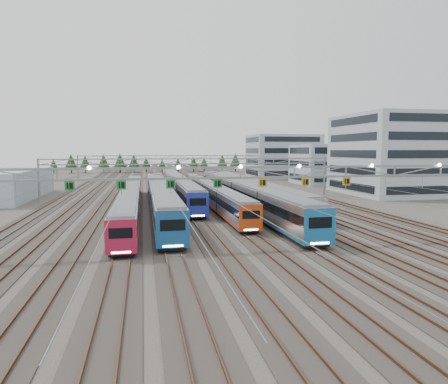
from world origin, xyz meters
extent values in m
plane|color=#47423A|center=(0.00, 0.00, 0.00)|extent=(400.00, 400.00, 0.00)
cube|color=#2D2823|center=(0.00, 100.00, 0.04)|extent=(54.00, 260.00, 0.08)
cube|color=brown|center=(-25.47, 100.00, 0.16)|extent=(0.08, 260.00, 0.16)
cube|color=brown|center=(25.47, 100.00, 0.16)|extent=(0.08, 260.00, 0.16)
cube|color=brown|center=(-0.72, 100.00, 0.16)|extent=(0.08, 260.00, 0.16)
cube|color=brown|center=(0.72, 100.00, 0.16)|extent=(0.08, 260.00, 0.16)
cube|color=black|center=(-11.25, 25.38, 0.41)|extent=(2.27, 56.11, 0.34)
cube|color=#ACAFB5|center=(-11.25, 25.38, 2.08)|extent=(2.67, 57.25, 3.01)
cube|color=black|center=(-11.25, 25.38, 2.44)|extent=(2.73, 56.97, 0.91)
cube|color=#AA1A3A|center=(-11.25, 25.38, 0.81)|extent=(2.72, 56.97, 0.33)
cube|color=slate|center=(-11.25, 25.38, 3.67)|extent=(2.40, 56.11, 0.24)
cube|color=#AA1A3A|center=(-11.25, -3.19, 2.08)|extent=(2.69, 0.12, 3.01)
cube|color=black|center=(-11.25, -3.22, 2.44)|extent=(2.00, 0.10, 0.91)
cube|color=white|center=(-11.25, -3.25, 0.76)|extent=(1.60, 0.06, 0.14)
cube|color=black|center=(-6.75, 26.55, 0.44)|extent=(2.59, 56.20, 0.39)
cube|color=#ACAFB5|center=(-6.75, 26.55, 2.34)|extent=(3.05, 57.35, 3.43)
cube|color=black|center=(-6.75, 26.55, 2.75)|extent=(3.11, 57.06, 1.03)
cube|color=#17508F|center=(-6.75, 26.55, 0.89)|extent=(3.10, 57.06, 0.38)
cube|color=slate|center=(-6.75, 26.55, 4.16)|extent=(2.74, 56.20, 0.27)
cube|color=#17508F|center=(-6.75, -2.08, 2.34)|extent=(3.07, 0.12, 3.43)
cube|color=black|center=(-6.75, -2.11, 2.75)|extent=(2.29, 0.10, 1.03)
cube|color=white|center=(-6.75, -2.14, 0.84)|extent=(1.83, 0.06, 0.16)
cube|color=black|center=(-2.25, 47.06, 0.43)|extent=(2.50, 64.35, 0.38)
cube|color=#ACAFB5|center=(-2.25, 47.06, 2.26)|extent=(2.94, 65.66, 3.31)
cube|color=black|center=(-2.25, 47.06, 2.66)|extent=(3.00, 65.34, 1.00)
cube|color=#2232BC|center=(-2.25, 47.06, 0.87)|extent=(2.99, 65.34, 0.37)
cube|color=slate|center=(-2.25, 47.06, 4.02)|extent=(2.65, 64.35, 0.26)
cube|color=#2232BC|center=(-2.25, 14.28, 2.26)|extent=(2.96, 0.12, 3.31)
cube|color=black|center=(-2.25, 14.25, 2.66)|extent=(2.20, 0.10, 1.00)
cube|color=white|center=(-2.25, 14.22, 0.82)|extent=(1.76, 0.06, 0.16)
cube|color=black|center=(2.25, 31.71, 0.41)|extent=(2.25, 54.20, 0.34)
cube|color=#ACAFB5|center=(2.25, 31.71, 2.06)|extent=(2.65, 55.31, 2.98)
cube|color=black|center=(2.25, 31.71, 2.42)|extent=(2.71, 55.03, 0.90)
cube|color=#D24612|center=(2.25, 31.71, 0.81)|extent=(2.70, 55.03, 0.33)
cube|color=slate|center=(2.25, 31.71, 3.65)|extent=(2.38, 54.20, 0.24)
cube|color=#D24612|center=(2.25, 4.10, 2.06)|extent=(2.67, 0.12, 2.98)
cube|color=black|center=(2.25, 4.07, 2.42)|extent=(1.99, 0.10, 0.90)
cube|color=white|center=(2.25, 4.04, 0.76)|extent=(1.59, 0.06, 0.14)
cube|color=black|center=(6.75, 27.37, 0.44)|extent=(2.63, 61.00, 0.40)
cube|color=#ACAFB5|center=(6.75, 27.37, 2.37)|extent=(3.09, 62.25, 3.48)
cube|color=black|center=(6.75, 27.37, 2.78)|extent=(3.15, 61.94, 1.05)
cube|color=#1767A6|center=(6.75, 27.37, 0.90)|extent=(3.14, 61.94, 0.39)
cube|color=slate|center=(6.75, 27.37, 4.21)|extent=(2.78, 61.00, 0.28)
cube|color=#1767A6|center=(6.75, -3.71, 2.37)|extent=(3.11, 0.12, 3.48)
cube|color=black|center=(6.75, -3.74, 2.78)|extent=(2.32, 0.10, 1.05)
cube|color=white|center=(6.75, -3.77, 0.85)|extent=(1.85, 0.06, 0.17)
cube|color=black|center=(11.25, 36.97, 0.41)|extent=(2.29, 59.30, 0.35)
cube|color=#ACAFB5|center=(11.25, 36.97, 2.09)|extent=(2.69, 60.51, 3.03)
cube|color=black|center=(11.25, 36.97, 2.46)|extent=(2.75, 60.21, 0.91)
cube|color=#9295A0|center=(11.25, 36.97, 0.82)|extent=(2.74, 60.21, 0.34)
cube|color=slate|center=(11.25, 36.97, 3.70)|extent=(2.42, 59.30, 0.24)
cube|color=#9295A0|center=(11.25, 6.77, 2.09)|extent=(2.71, 0.12, 3.03)
cube|color=black|center=(11.25, 6.74, 2.46)|extent=(2.02, 0.10, 0.91)
cube|color=white|center=(11.25, 6.71, 0.77)|extent=(1.62, 0.06, 0.14)
cube|color=gray|center=(0.00, 0.00, 7.80)|extent=(56.00, 0.22, 0.22)
cube|color=gray|center=(0.00, 0.00, 6.80)|extent=(56.00, 0.22, 0.22)
cube|color=#187A2E|center=(-15.75, -0.12, 6.30)|extent=(0.85, 0.06, 0.85)
cube|color=#187A2E|center=(-11.25, -0.12, 6.30)|extent=(0.85, 0.06, 0.85)
cube|color=#187A2E|center=(-6.75, -0.12, 6.30)|extent=(0.85, 0.06, 0.85)
cube|color=#187A2E|center=(-2.25, -0.12, 6.30)|extent=(0.85, 0.06, 0.85)
cube|color=gold|center=(2.25, -0.12, 6.30)|extent=(0.85, 0.06, 0.85)
cube|color=gold|center=(6.75, -0.12, 6.30)|extent=(0.85, 0.06, 0.85)
cube|color=gold|center=(11.25, -0.12, 6.30)|extent=(0.85, 0.06, 0.85)
cylinder|color=gray|center=(-28.00, 40.00, 4.00)|extent=(0.36, 0.36, 8.00)
cylinder|color=gray|center=(28.00, 40.00, 4.00)|extent=(0.36, 0.36, 8.00)
cube|color=gray|center=(0.00, 40.00, 7.80)|extent=(56.00, 0.22, 0.22)
cube|color=gray|center=(0.00, 40.00, 6.80)|extent=(56.00, 0.22, 0.22)
cylinder|color=gray|center=(-28.00, 85.00, 4.00)|extent=(0.36, 0.36, 8.00)
cylinder|color=gray|center=(28.00, 85.00, 4.00)|extent=(0.36, 0.36, 8.00)
cube|color=gray|center=(0.00, 85.00, 7.80)|extent=(56.00, 0.22, 0.22)
cube|color=gray|center=(0.00, 85.00, 6.80)|extent=(56.00, 0.22, 0.22)
cube|color=#9FB3BD|center=(42.85, 39.89, 8.55)|extent=(18.00, 22.00, 17.11)
cube|color=#9FB3BD|center=(40.02, 66.54, 5.52)|extent=(14.00, 16.00, 11.04)
cube|color=#9FB3BD|center=(37.89, 93.11, 7.31)|extent=(22.00, 18.00, 14.63)
cube|color=#9FB3BD|center=(-35.08, 47.58, 2.80)|extent=(10.00, 30.00, 5.60)
camera|label=1|loc=(-9.24, -37.71, 9.48)|focal=32.00mm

